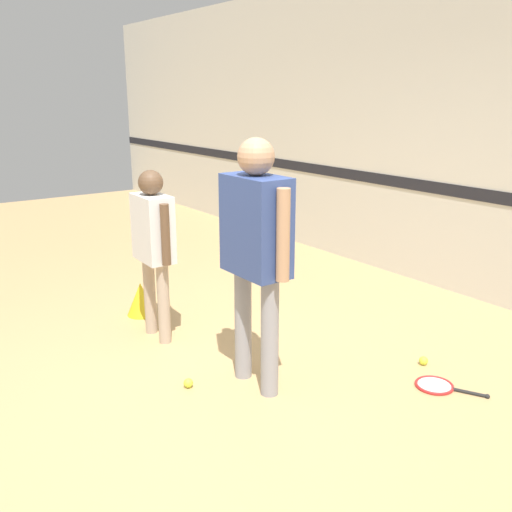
% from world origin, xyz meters
% --- Properties ---
extents(ground_plane, '(16.00, 16.00, 0.00)m').
position_xyz_m(ground_plane, '(0.00, 0.00, 0.00)').
color(ground_plane, tan).
extents(wall_back, '(16.00, 0.07, 3.20)m').
position_xyz_m(wall_back, '(0.00, 2.96, 1.60)').
color(wall_back, beige).
rests_on(wall_back, ground_plane).
extents(person_instructor, '(0.64, 0.26, 1.69)m').
position_xyz_m(person_instructor, '(0.21, 0.19, 1.04)').
color(person_instructor, gray).
rests_on(person_instructor, ground_plane).
extents(person_student_left, '(0.52, 0.23, 1.38)m').
position_xyz_m(person_student_left, '(-0.91, -0.00, 0.85)').
color(person_student_left, tan).
rests_on(person_student_left, ground_plane).
extents(racket_spare_on_floor, '(0.50, 0.36, 0.03)m').
position_xyz_m(racket_spare_on_floor, '(0.97, 1.18, 0.01)').
color(racket_spare_on_floor, red).
rests_on(racket_spare_on_floor, ground_plane).
extents(tennis_ball_near_instructor, '(0.07, 0.07, 0.07)m').
position_xyz_m(tennis_ball_near_instructor, '(-0.03, -0.21, 0.03)').
color(tennis_ball_near_instructor, '#CCE038').
rests_on(tennis_ball_near_instructor, ground_plane).
extents(tennis_ball_by_spare_racket, '(0.07, 0.07, 0.07)m').
position_xyz_m(tennis_ball_by_spare_racket, '(0.70, 1.37, 0.03)').
color(tennis_ball_by_spare_racket, '#CCE038').
rests_on(tennis_ball_by_spare_racket, ground_plane).
extents(training_cone, '(0.26, 0.26, 0.30)m').
position_xyz_m(training_cone, '(-1.45, 0.10, 0.15)').
color(training_cone, yellow).
rests_on(training_cone, ground_plane).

